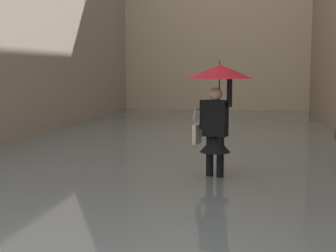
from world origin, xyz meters
TOP-DOWN VIEW (x-y plane):
  - ground_plane at (0.00, -9.28)m, footprint 60.00×60.00m
  - flood_water at (0.00, -9.28)m, footprint 8.61×24.56m
  - person_wading at (-1.11, -5.62)m, footprint 1.06×1.06m

SIDE VIEW (x-z plane):
  - ground_plane at x=0.00m, z-range 0.00..0.00m
  - flood_water at x=0.00m, z-range 0.00..0.12m
  - person_wading at x=-1.11m, z-range 0.41..2.42m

